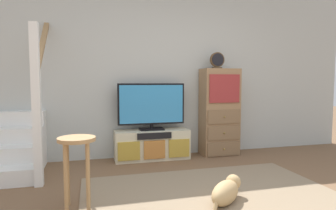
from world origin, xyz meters
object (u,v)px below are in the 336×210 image
at_px(desk_clock, 217,60).
at_px(bar_stool_near, 77,155).
at_px(media_console, 152,145).
at_px(television, 151,105).
at_px(side_cabinet, 219,112).
at_px(dog, 226,191).

relative_size(desk_clock, bar_stool_near, 0.38).
bearing_deg(media_console, desk_clock, -0.26).
xyz_separation_m(media_console, television, (0.00, 0.02, 0.59)).
relative_size(side_cabinet, desk_clock, 5.39).
bearing_deg(television, side_cabinet, -0.72).
height_order(media_console, bar_stool_near, bar_stool_near).
xyz_separation_m(media_console, side_cabinet, (1.10, 0.01, 0.46)).
relative_size(bar_stool_near, dog, 1.43).
relative_size(media_console, bar_stool_near, 1.68).
height_order(media_console, desk_clock, desk_clock).
bearing_deg(media_console, dog, -78.29).
bearing_deg(desk_clock, media_console, 179.74).
distance_m(desk_clock, dog, 2.32).
distance_m(bar_stool_near, dog, 1.44).
relative_size(television, desk_clock, 3.97).
bearing_deg(television, dog, -78.44).
bearing_deg(side_cabinet, television, 179.28).
distance_m(side_cabinet, dog, 1.99).
bearing_deg(desk_clock, side_cabinet, 14.68).
bearing_deg(side_cabinet, bar_stool_near, -144.40).
bearing_deg(bar_stool_near, side_cabinet, 35.60).
distance_m(television, bar_stool_near, 1.85).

